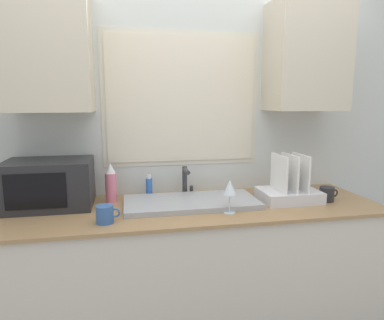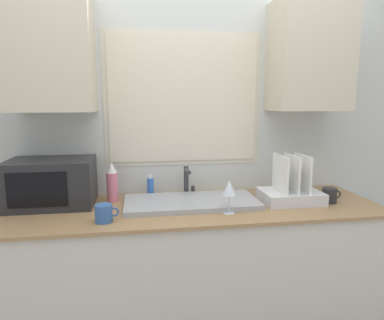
{
  "view_description": "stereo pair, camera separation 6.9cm",
  "coord_description": "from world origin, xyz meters",
  "px_view_note": "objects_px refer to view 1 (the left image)",
  "views": [
    {
      "loc": [
        -0.37,
        -1.58,
        1.51
      ],
      "look_at": [
        -0.0,
        0.3,
        1.18
      ],
      "focal_mm": 32.0,
      "sensor_mm": 36.0,
      "label": 1
    },
    {
      "loc": [
        -0.31,
        -1.59,
        1.51
      ],
      "look_at": [
        -0.0,
        0.3,
        1.18
      ],
      "focal_mm": 32.0,
      "sensor_mm": 36.0,
      "label": 2
    }
  ],
  "objects_px": {
    "microwave": "(49,184)",
    "wine_glass": "(230,188)",
    "spray_bottle": "(111,183)",
    "soap_bottle": "(149,187)",
    "faucet": "(185,179)",
    "dish_rack": "(289,190)",
    "mug_near_sink": "(105,214)"
  },
  "relations": [
    {
      "from": "spray_bottle",
      "to": "dish_rack",
      "type": "bearing_deg",
      "value": -9.99
    },
    {
      "from": "microwave",
      "to": "soap_bottle",
      "type": "bearing_deg",
      "value": 9.98
    },
    {
      "from": "microwave",
      "to": "mug_near_sink",
      "type": "bearing_deg",
      "value": -46.33
    },
    {
      "from": "dish_rack",
      "to": "mug_near_sink",
      "type": "relative_size",
      "value": 2.92
    },
    {
      "from": "mug_near_sink",
      "to": "wine_glass",
      "type": "relative_size",
      "value": 0.65
    },
    {
      "from": "microwave",
      "to": "spray_bottle",
      "type": "height_order",
      "value": "microwave"
    },
    {
      "from": "microwave",
      "to": "wine_glass",
      "type": "distance_m",
      "value": 1.04
    },
    {
      "from": "wine_glass",
      "to": "spray_bottle",
      "type": "bearing_deg",
      "value": 152.18
    },
    {
      "from": "mug_near_sink",
      "to": "faucet",
      "type": "bearing_deg",
      "value": 40.95
    },
    {
      "from": "faucet",
      "to": "wine_glass",
      "type": "distance_m",
      "value": 0.43
    },
    {
      "from": "microwave",
      "to": "wine_glass",
      "type": "height_order",
      "value": "microwave"
    },
    {
      "from": "spray_bottle",
      "to": "mug_near_sink",
      "type": "distance_m",
      "value": 0.38
    },
    {
      "from": "dish_rack",
      "to": "spray_bottle",
      "type": "relative_size",
      "value": 1.46
    },
    {
      "from": "dish_rack",
      "to": "soap_bottle",
      "type": "distance_m",
      "value": 0.88
    },
    {
      "from": "faucet",
      "to": "soap_bottle",
      "type": "distance_m",
      "value": 0.24
    },
    {
      "from": "microwave",
      "to": "mug_near_sink",
      "type": "relative_size",
      "value": 3.97
    },
    {
      "from": "faucet",
      "to": "soap_bottle",
      "type": "bearing_deg",
      "value": 174.38
    },
    {
      "from": "microwave",
      "to": "spray_bottle",
      "type": "distance_m",
      "value": 0.35
    },
    {
      "from": "soap_bottle",
      "to": "wine_glass",
      "type": "height_order",
      "value": "wine_glass"
    },
    {
      "from": "faucet",
      "to": "spray_bottle",
      "type": "bearing_deg",
      "value": -174.17
    },
    {
      "from": "soap_bottle",
      "to": "mug_near_sink",
      "type": "bearing_deg",
      "value": -119.67
    },
    {
      "from": "spray_bottle",
      "to": "soap_bottle",
      "type": "xyz_separation_m",
      "value": [
        0.24,
        0.07,
        -0.05
      ]
    },
    {
      "from": "spray_bottle",
      "to": "microwave",
      "type": "bearing_deg",
      "value": -174.78
    },
    {
      "from": "soap_bottle",
      "to": "mug_near_sink",
      "type": "distance_m",
      "value": 0.51
    },
    {
      "from": "faucet",
      "to": "soap_bottle",
      "type": "height_order",
      "value": "faucet"
    },
    {
      "from": "faucet",
      "to": "dish_rack",
      "type": "xyz_separation_m",
      "value": [
        0.61,
        -0.24,
        -0.05
      ]
    },
    {
      "from": "wine_glass",
      "to": "mug_near_sink",
      "type": "bearing_deg",
      "value": -177.16
    },
    {
      "from": "faucet",
      "to": "dish_rack",
      "type": "bearing_deg",
      "value": -21.34
    },
    {
      "from": "soap_bottle",
      "to": "mug_near_sink",
      "type": "xyz_separation_m",
      "value": [
        -0.25,
        -0.45,
        -0.02
      ]
    },
    {
      "from": "dish_rack",
      "to": "spray_bottle",
      "type": "distance_m",
      "value": 1.09
    },
    {
      "from": "mug_near_sink",
      "to": "wine_glass",
      "type": "distance_m",
      "value": 0.67
    },
    {
      "from": "microwave",
      "to": "spray_bottle",
      "type": "relative_size",
      "value": 1.99
    }
  ]
}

